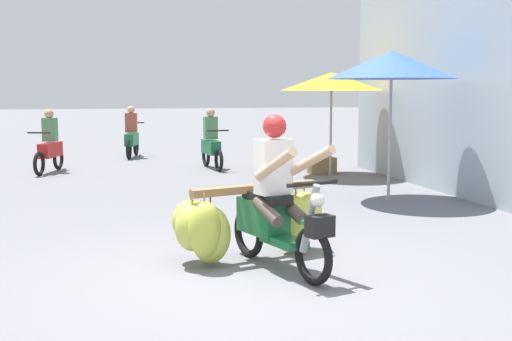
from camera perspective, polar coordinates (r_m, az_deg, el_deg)
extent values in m
plane|color=slate|center=(6.23, -0.07, -9.92)|extent=(120.00, 120.00, 0.00)
torus|color=black|center=(6.17, 5.01, -7.43)|extent=(0.25, 0.56, 0.56)
torus|color=black|center=(7.15, -0.65, -5.39)|extent=(0.25, 0.56, 0.56)
cube|color=#196638|center=(6.56, 2.44, -6.17)|extent=(0.40, 0.61, 0.08)
cube|color=#196638|center=(6.85, 0.61, -4.06)|extent=(0.46, 0.69, 0.36)
cube|color=black|center=(6.75, 0.97, -2.33)|extent=(0.43, 0.65, 0.10)
cylinder|color=gray|center=(6.14, 4.72, -4.24)|extent=(0.15, 0.29, 0.69)
cylinder|color=black|center=(6.06, 4.97, -1.14)|extent=(0.55, 0.21, 0.04)
sphere|color=silver|center=(6.01, 5.40, -2.56)|extent=(0.14, 0.14, 0.14)
cube|color=black|center=(6.03, 5.60, -4.86)|extent=(0.28, 0.23, 0.20)
cube|color=#196638|center=(6.11, 5.04, -4.70)|extent=(0.18, 0.30, 0.04)
cube|color=olive|center=(6.93, -0.03, -1.58)|extent=(1.46, 0.55, 0.08)
cube|color=olive|center=(7.09, -0.78, -1.63)|extent=(1.31, 0.49, 0.06)
ellipsoid|color=#B3BD42|center=(6.94, -5.71, -4.38)|extent=(0.54, 0.52, 0.45)
cylinder|color=#998459|center=(6.90, -5.74, -2.20)|extent=(0.02, 0.02, 0.15)
ellipsoid|color=#B3BD43|center=(6.62, -4.53, -5.16)|extent=(0.37, 0.35, 0.58)
cylinder|color=#998459|center=(6.56, -4.56, -2.48)|extent=(0.02, 0.02, 0.11)
ellipsoid|color=#BCC64C|center=(7.57, 2.98, -4.20)|extent=(0.43, 0.41, 0.61)
cylinder|color=#998459|center=(7.51, 3.00, -1.50)|extent=(0.02, 0.02, 0.17)
ellipsoid|color=#C0CA50|center=(7.45, 4.21, -3.55)|extent=(0.51, 0.48, 0.45)
cylinder|color=#998459|center=(7.40, 4.22, -1.53)|extent=(0.02, 0.02, 0.14)
ellipsoid|color=#BDC84D|center=(6.78, -3.99, -5.64)|extent=(0.52, 0.49, 0.59)
cylinder|color=#998459|center=(6.71, -4.01, -2.62)|extent=(0.02, 0.02, 0.19)
ellipsoid|color=#BBC54B|center=(6.76, -5.59, -5.01)|extent=(0.50, 0.49, 0.48)
cylinder|color=#998459|center=(6.71, -5.62, -2.54)|extent=(0.02, 0.02, 0.17)
ellipsoid|color=#AFBA3F|center=(7.31, 3.47, -4.55)|extent=(0.45, 0.41, 0.60)
cylinder|color=#998459|center=(7.24, 3.49, -1.82)|extent=(0.02, 0.02, 0.17)
cube|color=silver|center=(6.60, 1.52, 0.35)|extent=(0.39, 0.31, 0.56)
sphere|color=#B22626|center=(6.55, 1.63, 3.89)|extent=(0.24, 0.24, 0.24)
cylinder|color=tan|center=(6.42, 4.62, 0.72)|extent=(0.35, 0.70, 0.39)
cylinder|color=tan|center=(6.21, 1.69, 0.52)|extent=(0.26, 0.72, 0.39)
cylinder|color=#4C4238|center=(6.64, 3.09, -3.37)|extent=(0.26, 0.46, 0.27)
cylinder|color=#4C4238|center=(6.49, 1.03, -3.60)|extent=(0.26, 0.46, 0.27)
torus|color=black|center=(18.58, -10.45, 2.11)|extent=(0.19, 0.53, 0.52)
torus|color=black|center=(17.50, -11.06, 1.80)|extent=(0.19, 0.53, 0.52)
cube|color=#196638|center=(17.92, -10.82, 2.69)|extent=(0.43, 0.93, 0.32)
cylinder|color=black|center=(18.49, -10.52, 4.13)|extent=(0.50, 0.14, 0.04)
cube|color=#994738|center=(17.87, -10.86, 4.13)|extent=(0.34, 0.26, 0.52)
sphere|color=tan|center=(17.88, -10.88, 5.25)|extent=(0.20, 0.20, 0.20)
torus|color=black|center=(14.63, -3.27, 0.91)|extent=(0.14, 0.53, 0.52)
torus|color=black|center=(15.68, -4.40, 1.31)|extent=(0.14, 0.53, 0.52)
cube|color=#196638|center=(15.23, -3.96, 2.05)|extent=(0.34, 0.92, 0.32)
cylinder|color=black|center=(14.62, -3.34, 3.50)|extent=(0.50, 0.09, 0.04)
cube|color=#4C7F51|center=(15.21, -4.00, 3.75)|extent=(0.32, 0.23, 0.52)
sphere|color=tan|center=(15.18, -3.99, 5.06)|extent=(0.20, 0.20, 0.20)
torus|color=black|center=(14.63, -18.43, 0.56)|extent=(0.23, 0.52, 0.52)
torus|color=black|center=(15.65, -16.90, 1.02)|extent=(0.23, 0.52, 0.52)
cube|color=red|center=(15.21, -17.54, 1.74)|extent=(0.49, 0.93, 0.32)
cylinder|color=black|center=(14.62, -18.46, 3.15)|extent=(0.49, 0.18, 0.04)
cube|color=#4C7F51|center=(15.19, -17.57, 3.43)|extent=(0.35, 0.28, 0.52)
sphere|color=tan|center=(15.16, -17.65, 4.75)|extent=(0.20, 0.20, 0.20)
cylinder|color=#99999E|center=(10.94, 11.61, 2.87)|extent=(0.05, 0.05, 2.10)
cone|color=#3860B2|center=(10.92, 11.76, 9.06)|extent=(2.10, 2.10, 0.46)
cylinder|color=#99999E|center=(13.95, 6.56, 3.44)|extent=(0.05, 0.05, 1.91)
cone|color=gold|center=(13.92, 6.62, 7.74)|extent=(2.17, 2.17, 0.38)
cube|color=olive|center=(14.34, 5.78, 0.44)|extent=(0.56, 0.40, 0.36)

